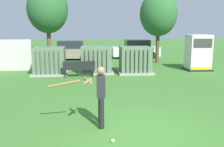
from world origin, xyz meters
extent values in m
plane|color=#3D752D|center=(0.00, 0.00, 0.00)|extent=(96.00, 96.00, 0.00)
cube|color=#9E9B93|center=(-3.60, 8.92, 0.06)|extent=(2.10, 1.70, 0.12)
cube|color=#607A5B|center=(-3.60, 8.92, 0.87)|extent=(1.80, 1.40, 1.50)
cube|color=#52684E|center=(-4.23, 8.16, 0.87)|extent=(0.06, 0.12, 1.27)
cube|color=#52684E|center=(-3.98, 8.16, 0.87)|extent=(0.06, 0.12, 1.27)
cube|color=#52684E|center=(-3.72, 8.16, 0.87)|extent=(0.06, 0.12, 1.27)
cube|color=#52684E|center=(-3.47, 8.16, 0.87)|extent=(0.06, 0.12, 1.27)
cube|color=#52684E|center=(-3.21, 8.16, 0.87)|extent=(0.06, 0.12, 1.27)
cube|color=#52684E|center=(-2.96, 8.16, 0.87)|extent=(0.06, 0.12, 1.27)
cube|color=#9E9B93|center=(-0.84, 9.10, 0.06)|extent=(2.10, 1.70, 0.12)
cube|color=#607A5B|center=(-0.84, 9.10, 0.87)|extent=(1.80, 1.40, 1.50)
cube|color=#52684E|center=(-1.48, 8.34, 0.87)|extent=(0.06, 0.12, 1.27)
cube|color=#52684E|center=(-1.22, 8.34, 0.87)|extent=(0.06, 0.12, 1.27)
cube|color=#52684E|center=(-0.97, 8.34, 0.87)|extent=(0.06, 0.12, 1.27)
cube|color=#52684E|center=(-0.71, 8.34, 0.87)|extent=(0.06, 0.12, 1.27)
cube|color=#52684E|center=(-0.46, 8.34, 0.87)|extent=(0.06, 0.12, 1.27)
cube|color=#52684E|center=(-0.20, 8.34, 0.87)|extent=(0.06, 0.12, 1.27)
cube|color=#9E9B93|center=(1.53, 8.80, 0.06)|extent=(2.10, 1.70, 0.12)
cube|color=#607A5B|center=(1.53, 8.80, 0.87)|extent=(1.80, 1.40, 1.50)
cube|color=#52684E|center=(0.90, 8.04, 0.87)|extent=(0.06, 0.12, 1.27)
cube|color=#52684E|center=(1.15, 8.04, 0.87)|extent=(0.06, 0.12, 1.27)
cube|color=#52684E|center=(1.41, 8.04, 0.87)|extent=(0.06, 0.12, 1.27)
cube|color=#52684E|center=(1.66, 8.04, 0.87)|extent=(0.06, 0.12, 1.27)
cube|color=#52684E|center=(1.92, 8.04, 0.87)|extent=(0.06, 0.12, 1.27)
cube|color=#52684E|center=(2.17, 8.04, 0.87)|extent=(0.06, 0.12, 1.27)
cube|color=#262626|center=(5.82, 9.50, 0.05)|extent=(1.60, 1.40, 0.10)
cube|color=silver|center=(5.82, 9.50, 1.20)|extent=(1.40, 1.20, 2.20)
cube|color=#383838|center=(5.82, 8.88, 1.81)|extent=(1.19, 0.04, 0.55)
cube|color=yellow|center=(5.82, 8.88, 0.20)|extent=(1.33, 0.04, 0.16)
cube|color=black|center=(-1.84, 8.00, 0.45)|extent=(1.81, 0.44, 0.05)
cube|color=black|center=(-1.83, 7.82, 0.70)|extent=(1.80, 0.08, 0.44)
cylinder|color=black|center=(-2.60, 8.12, 0.21)|extent=(0.06, 0.06, 0.42)
cylinder|color=black|center=(-1.07, 8.16, 0.21)|extent=(0.06, 0.06, 0.42)
cylinder|color=black|center=(-2.60, 7.84, 0.21)|extent=(0.06, 0.06, 0.42)
cylinder|color=black|center=(-1.07, 7.88, 0.21)|extent=(0.06, 0.06, 0.42)
cylinder|color=black|center=(-1.01, 0.40, 0.44)|extent=(0.16, 0.16, 0.88)
cylinder|color=black|center=(-1.00, 0.88, 0.44)|extent=(0.16, 0.16, 0.88)
cube|color=#262628|center=(-1.01, 0.64, 1.18)|extent=(0.25, 0.41, 0.60)
sphere|color=#9E7051|center=(-1.01, 0.64, 1.62)|extent=(0.23, 0.23, 0.23)
cylinder|color=#9E7051|center=(-1.38, 0.55, 1.34)|extent=(0.28, 0.54, 0.09)
cylinder|color=#9E7051|center=(-1.38, 0.73, 1.34)|extent=(0.25, 0.54, 0.09)
cylinder|color=#A5723F|center=(-2.06, 0.66, 1.27)|extent=(0.85, 0.08, 0.21)
sphere|color=#A5723F|center=(-1.64, 0.65, 1.34)|extent=(0.08, 0.08, 0.08)
sphere|color=white|center=(-0.78, -0.52, 0.04)|extent=(0.09, 0.09, 0.09)
cylinder|color=brown|center=(-4.35, 14.33, 1.28)|extent=(0.31, 0.31, 2.56)
ellipsoid|color=#2D6633|center=(-4.35, 14.33, 4.14)|extent=(3.15, 3.15, 3.74)
cylinder|color=brown|center=(4.11, 13.08, 1.16)|extent=(0.28, 0.28, 2.31)
ellipsoid|color=#2D6633|center=(4.11, 13.08, 3.75)|extent=(2.85, 2.85, 3.38)
cube|color=black|center=(-8.17, 16.21, 0.58)|extent=(4.31, 2.00, 0.80)
cube|color=#262B33|center=(-8.02, 16.22, 1.30)|extent=(2.21, 1.71, 0.64)
cylinder|color=black|center=(-6.81, 15.46, 0.32)|extent=(0.65, 0.27, 0.64)
cylinder|color=black|center=(-6.93, 17.15, 0.32)|extent=(0.65, 0.27, 0.64)
cube|color=gray|center=(-2.88, 15.58, 0.58)|extent=(4.26, 1.85, 0.80)
cube|color=#262B33|center=(-2.73, 15.57, 1.30)|extent=(2.15, 1.63, 0.64)
cylinder|color=black|center=(-4.21, 14.78, 0.32)|extent=(0.65, 0.24, 0.64)
cylinder|color=black|center=(-4.15, 16.48, 0.32)|extent=(0.65, 0.24, 0.64)
cylinder|color=black|center=(-1.61, 14.68, 0.32)|extent=(0.65, 0.24, 0.64)
cylinder|color=black|center=(-1.55, 16.38, 0.32)|extent=(0.65, 0.24, 0.64)
cube|color=silver|center=(2.99, 16.29, 0.58)|extent=(4.22, 1.75, 0.80)
cube|color=#262B33|center=(3.14, 16.30, 1.30)|extent=(2.12, 1.59, 0.64)
cylinder|color=black|center=(1.70, 15.43, 0.32)|extent=(0.64, 0.23, 0.64)
cylinder|color=black|center=(1.68, 17.13, 0.32)|extent=(0.64, 0.23, 0.64)
cylinder|color=black|center=(4.30, 15.46, 0.32)|extent=(0.64, 0.23, 0.64)
cylinder|color=black|center=(4.28, 17.16, 0.32)|extent=(0.64, 0.23, 0.64)
camera|label=1|loc=(-1.39, -6.50, 2.89)|focal=41.17mm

